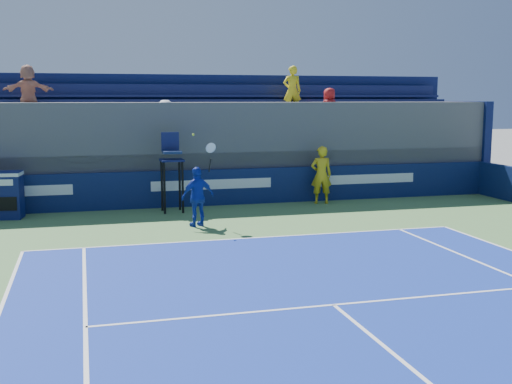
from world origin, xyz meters
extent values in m
imported|color=gold|center=(3.62, 16.52, 0.98)|extent=(0.78, 0.59, 1.93)
cube|color=white|center=(0.00, 11.88, 0.02)|extent=(10.97, 0.07, 0.00)
cube|color=white|center=(0.00, 6.40, 0.02)|extent=(8.23, 0.07, 0.00)
cube|color=#0C1845|center=(0.00, 17.10, 0.60)|extent=(20.40, 0.20, 1.20)
cube|color=white|center=(-6.00, 17.00, 0.72)|extent=(3.20, 0.01, 0.32)
cube|color=white|center=(0.00, 17.00, 0.72)|extent=(4.00, 0.01, 0.32)
cube|color=white|center=(5.50, 17.00, 0.72)|extent=(3.60, 0.01, 0.32)
cylinder|color=white|center=(3.80, 16.99, 0.72)|extent=(0.44, 0.01, 0.44)
cube|color=black|center=(-6.23, 16.02, 0.50)|extent=(0.55, 0.09, 0.40)
cylinder|color=black|center=(-1.70, 15.91, 0.80)|extent=(0.07, 0.07, 1.60)
cylinder|color=black|center=(-1.14, 15.92, 0.80)|extent=(0.07, 0.07, 1.60)
cylinder|color=black|center=(-1.71, 16.47, 0.80)|extent=(0.07, 0.07, 1.60)
cylinder|color=black|center=(-1.15, 16.48, 0.80)|extent=(0.07, 0.07, 1.60)
cube|color=#0D1345|center=(-1.42, 16.20, 1.63)|extent=(0.71, 0.71, 0.06)
cube|color=#14234D|center=(-1.42, 16.10, 1.88)|extent=(0.56, 0.46, 0.08)
cube|color=#131847|center=(-1.43, 16.46, 2.18)|extent=(0.55, 0.07, 0.60)
imported|color=#142DA4|center=(-1.05, 13.75, 0.84)|extent=(1.04, 0.68, 1.65)
cylinder|color=black|center=(-0.70, 13.77, 1.70)|extent=(0.06, 0.16, 0.39)
torus|color=silver|center=(-0.68, 13.70, 2.18)|extent=(0.31, 0.17, 0.29)
cylinder|color=silver|center=(-0.68, 13.70, 2.18)|extent=(0.26, 0.13, 0.24)
sphere|color=#CAE633|center=(-1.18, 13.62, 2.55)|extent=(0.07, 0.07, 0.07)
cube|color=#4C4C50|center=(0.00, 19.00, 1.69)|extent=(20.40, 3.60, 3.38)
cube|color=#4C4C50|center=(0.00, 17.65, 1.48)|extent=(20.40, 0.90, 0.55)
cube|color=#131B49|center=(0.00, 17.55, 1.95)|extent=(20.00, 0.45, 0.08)
cube|color=#131B49|center=(0.00, 17.80, 2.15)|extent=(20.00, 0.06, 0.45)
cube|color=#4C4C50|center=(0.00, 18.55, 2.02)|extent=(20.40, 0.90, 0.55)
cube|color=#131B49|center=(0.00, 18.45, 2.50)|extent=(20.00, 0.45, 0.08)
cube|color=#131B49|center=(0.00, 18.70, 2.70)|extent=(20.00, 0.06, 0.45)
cube|color=#4C4C50|center=(0.00, 19.45, 2.58)|extent=(20.40, 0.90, 0.55)
cube|color=#131B49|center=(0.00, 19.35, 3.05)|extent=(20.00, 0.45, 0.08)
cube|color=#131B49|center=(0.00, 19.60, 3.25)|extent=(20.00, 0.06, 0.45)
cube|color=#4C4C50|center=(0.00, 20.35, 3.13)|extent=(20.40, 0.90, 0.55)
cube|color=#131B49|center=(0.00, 20.25, 3.60)|extent=(20.00, 0.45, 0.08)
cube|color=#131B49|center=(0.00, 20.50, 3.80)|extent=(20.00, 0.06, 0.45)
cube|color=#0C1647|center=(0.00, 20.95, 2.20)|extent=(20.80, 0.30, 4.40)
cube|color=#0C1647|center=(10.35, 19.00, 1.70)|extent=(0.30, 3.90, 3.40)
imported|color=yellow|center=(-6.30, 17.60, 2.52)|extent=(0.84, 0.72, 1.49)
imported|color=silver|center=(-1.41, 17.60, 2.61)|extent=(1.13, 0.69, 1.69)
imported|color=teal|center=(0.72, 17.60, 2.53)|extent=(0.93, 0.50, 1.51)
imported|color=#A81818|center=(4.65, 18.50, 3.10)|extent=(0.87, 0.68, 1.57)
imported|color=black|center=(6.96, 17.60, 2.53)|extent=(0.58, 0.40, 1.52)
imported|color=yellow|center=(3.53, 19.40, 3.79)|extent=(0.74, 0.56, 1.83)
imported|color=tan|center=(-5.74, 19.40, 3.75)|extent=(1.64, 0.55, 1.75)
camera|label=1|loc=(-4.05, -3.46, 3.53)|focal=45.00mm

